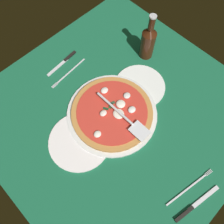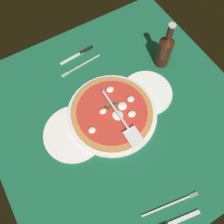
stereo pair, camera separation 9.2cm
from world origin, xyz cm
name	(u,v)px [view 2 (the right image)]	position (x,y,z in cm)	size (l,w,h in cm)	color
ground_plane	(119,114)	(0.00, 0.00, -0.40)	(101.00, 101.00, 0.80)	#175D3C
checker_pattern	(119,113)	(0.00, 0.00, 0.05)	(101.00, 101.00, 0.10)	silver
pizza_pan	(112,114)	(-2.58, 0.97, 0.78)	(36.58, 36.58, 1.36)	silver
dinner_plate_left	(74,133)	(-19.64, 1.48, 0.60)	(24.01, 24.01, 1.00)	white
dinner_plate_right	(147,93)	(15.16, 1.87, 0.60)	(21.74, 21.74, 1.00)	white
pizza	(112,112)	(-2.49, 0.95, 2.38)	(32.81, 32.81, 2.98)	#C0803E
pizza_server	(122,119)	(-1.48, -4.40, 4.81)	(5.49, 26.26, 1.00)	silver
place_setting_near	(169,215)	(-5.36, -41.31, 0.46)	(22.95, 15.09, 1.40)	white
place_setting_far	(80,60)	(-0.84, 31.83, 0.45)	(20.14, 14.59, 1.40)	white
beer_bottle	(165,50)	(29.80, 11.67, 8.97)	(6.28, 6.28, 22.74)	#3A1B0C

